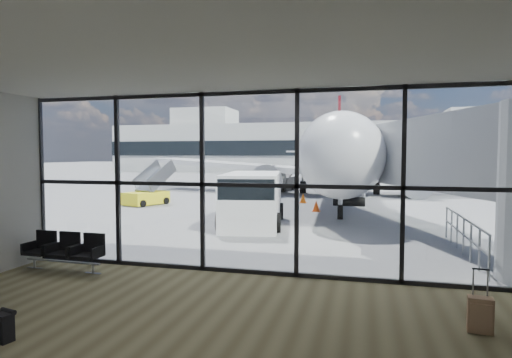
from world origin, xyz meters
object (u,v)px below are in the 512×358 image
at_px(belt_loader, 280,183).
at_px(service_van, 252,199).
at_px(airliner, 339,156).
at_px(suitcase, 480,314).
at_px(mobile_stairs, 147,196).
at_px(seating_row, 66,249).
at_px(backpack, 2,327).

bearing_deg(belt_loader, service_van, -73.13).
distance_m(airliner, belt_loader, 5.28).
height_order(suitcase, belt_loader, belt_loader).
xyz_separation_m(suitcase, mobile_stairs, (-14.35, 15.15, 0.19)).
xyz_separation_m(suitcase, service_van, (-6.39, 9.44, 0.80)).
bearing_deg(belt_loader, seating_row, -81.98).
bearing_deg(airliner, mobile_stairs, -137.51).
bearing_deg(suitcase, service_van, 131.41).
distance_m(seating_row, backpack, 4.34).
xyz_separation_m(seating_row, mobile_stairs, (-5.09, 13.49, -0.03)).
distance_m(seating_row, belt_loader, 24.93).
distance_m(backpack, airliner, 28.65).
bearing_deg(seating_row, service_van, 71.46).
distance_m(backpack, suitcase, 7.71).
bearing_deg(backpack, service_van, 97.78).
xyz_separation_m(suitcase, airliner, (-3.82, 26.08, 2.54)).
bearing_deg(mobile_stairs, belt_loader, 82.22).
height_order(suitcase, airliner, airliner).
xyz_separation_m(seating_row, airliner, (5.44, 24.41, 2.33)).
distance_m(seating_row, service_van, 8.32).
xyz_separation_m(backpack, airliner, (3.55, 28.31, 2.62)).
height_order(airliner, service_van, airliner).
bearing_deg(mobile_stairs, backpack, -49.11).
bearing_deg(service_van, suitcase, -65.06).
distance_m(backpack, belt_loader, 28.85).
distance_m(airliner, service_van, 16.92).
height_order(service_van, mobile_stairs, service_van).
distance_m(suitcase, airliner, 26.48).
bearing_deg(belt_loader, mobile_stairs, -107.21).
bearing_deg(backpack, belt_loader, 104.99).
bearing_deg(mobile_stairs, suitcase, -27.53).
bearing_deg(backpack, suitcase, 29.44).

